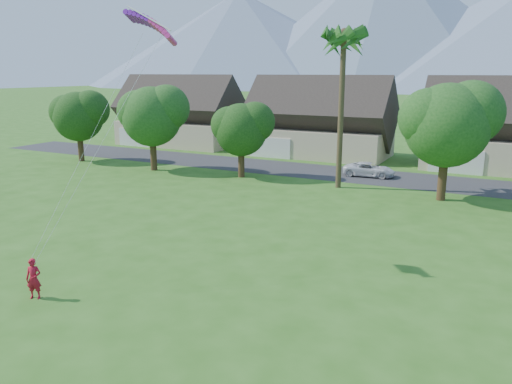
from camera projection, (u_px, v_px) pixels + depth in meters
The scene contains 8 objects.
ground at pixel (105, 382), 15.12m from camera, with size 500.00×500.00×0.00m, color #2D6019.
street at pixel (379, 177), 44.50m from camera, with size 90.00×7.00×0.01m, color #2D2D30.
kite_flyer at pixel (34, 279), 20.55m from camera, with size 0.63×0.41×1.73m, color #B01426.
parked_car at pixel (369, 169), 44.76m from camera, with size 2.08×4.51×1.25m, color silver.
houses_row at pixel (407, 129), 51.24m from camera, with size 72.75×8.19×8.86m.
tree_row at pixel (349, 129), 38.60m from camera, with size 62.27×6.67×8.45m.
fan_palm at pixel (344, 36), 37.86m from camera, with size 3.00×3.00×13.80m.
parafoil_kite at pixel (153, 24), 22.97m from camera, with size 2.70×1.15×0.50m.
Camera 1 is at (10.18, -9.76, 9.17)m, focal length 35.00 mm.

